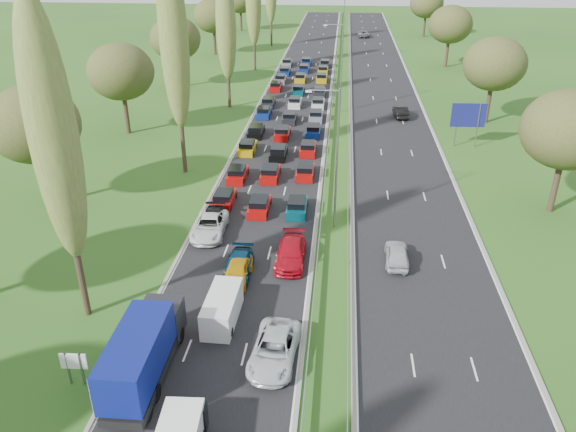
% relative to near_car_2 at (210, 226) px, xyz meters
% --- Properties ---
extents(ground, '(260.00, 260.00, 0.00)m').
position_rel_near_car_2_xyz_m(ground, '(10.35, 39.38, -0.80)').
color(ground, '#245019').
rests_on(ground, ground).
extents(near_carriageway, '(10.50, 215.00, 0.04)m').
position_rel_near_car_2_xyz_m(near_carriageway, '(3.60, 41.88, -0.80)').
color(near_carriageway, black).
rests_on(near_carriageway, ground).
extents(far_carriageway, '(10.50, 215.00, 0.04)m').
position_rel_near_car_2_xyz_m(far_carriageway, '(17.10, 41.88, -0.80)').
color(far_carriageway, black).
rests_on(far_carriageway, ground).
extents(central_reservation, '(2.36, 215.00, 0.32)m').
position_rel_near_car_2_xyz_m(central_reservation, '(10.35, 41.88, -0.25)').
color(central_reservation, gray).
rests_on(central_reservation, ground).
extents(lamp_columns, '(0.18, 140.18, 12.00)m').
position_rel_near_car_2_xyz_m(lamp_columns, '(10.35, 37.38, 5.20)').
color(lamp_columns, gray).
rests_on(lamp_columns, ground).
extents(poplar_row, '(2.80, 127.80, 22.44)m').
position_rel_near_car_2_xyz_m(poplar_row, '(-5.65, 27.54, 11.59)').
color(poplar_row, '#2D2116').
rests_on(poplar_row, ground).
extents(woodland_left, '(8.00, 166.00, 11.10)m').
position_rel_near_car_2_xyz_m(woodland_left, '(-16.15, 22.00, 6.88)').
color(woodland_left, '#2D2116').
rests_on(woodland_left, ground).
extents(woodland_right, '(8.00, 153.00, 11.10)m').
position_rel_near_car_2_xyz_m(woodland_right, '(29.85, 26.04, 6.88)').
color(woodland_right, '#2D2116').
rests_on(woodland_right, ground).
extents(traffic_queue_fill, '(9.03, 67.90, 0.80)m').
position_rel_near_car_2_xyz_m(traffic_queue_fill, '(3.57, 36.70, -0.36)').
color(traffic_queue_fill, '#A50C0A').
rests_on(traffic_queue_fill, ground).
extents(near_car_2, '(2.78, 5.68, 1.55)m').
position_rel_near_car_2_xyz_m(near_car_2, '(0.00, 0.00, 0.00)').
color(near_car_2, silver).
rests_on(near_car_2, near_carriageway).
extents(near_car_3, '(2.48, 5.30, 1.49)m').
position_rel_near_car_2_xyz_m(near_car_3, '(0.04, 0.77, -0.03)').
color(near_car_3, black).
rests_on(near_car_3, near_carriageway).
extents(near_car_7, '(2.00, 4.80, 1.39)m').
position_rel_near_car_2_xyz_m(near_car_7, '(3.47, -5.90, -0.08)').
color(near_car_7, '#05314F').
rests_on(near_car_7, near_carriageway).
extents(near_car_8, '(1.88, 4.44, 1.50)m').
position_rel_near_car_2_xyz_m(near_car_8, '(3.54, -6.71, -0.03)').
color(near_car_8, '#CC920D').
rests_on(near_car_8, near_carriageway).
extents(near_car_10, '(2.95, 5.73, 1.54)m').
position_rel_near_car_2_xyz_m(near_car_10, '(7.22, -14.92, -0.00)').
color(near_car_10, silver).
rests_on(near_car_10, near_carriageway).
extents(near_car_11, '(2.22, 5.38, 1.56)m').
position_rel_near_car_2_xyz_m(near_car_11, '(7.18, -3.77, 0.00)').
color(near_car_11, '#AC0A18').
rests_on(near_car_11, near_carriageway).
extents(near_car_12, '(1.76, 3.94, 1.32)m').
position_rel_near_car_2_xyz_m(near_car_12, '(6.86, -3.93, -0.12)').
color(near_car_12, white).
rests_on(near_car_12, near_carriageway).
extents(far_car_0, '(1.88, 4.39, 1.48)m').
position_rel_near_car_2_xyz_m(far_car_0, '(15.24, -3.08, -0.04)').
color(far_car_0, '#ACB1B6').
rests_on(far_car_0, far_carriageway).
extents(far_car_1, '(1.97, 4.73, 1.52)m').
position_rel_near_car_2_xyz_m(far_car_1, '(18.67, 35.59, -0.02)').
color(far_car_1, black).
rests_on(far_car_1, far_carriageway).
extents(far_car_2, '(2.83, 5.61, 1.52)m').
position_rel_near_car_2_xyz_m(far_car_2, '(15.15, 102.64, -0.02)').
color(far_car_2, slate).
rests_on(far_car_2, far_carriageway).
extents(blue_lorry, '(2.41, 8.67, 3.66)m').
position_rel_near_car_2_xyz_m(blue_lorry, '(0.19, -17.07, 1.11)').
color(blue_lorry, black).
rests_on(blue_lorry, near_carriageway).
extents(white_van_rear, '(1.88, 4.79, 1.93)m').
position_rel_near_car_2_xyz_m(white_van_rear, '(3.42, -11.30, 0.19)').
color(white_van_rear, silver).
rests_on(white_van_rear, near_carriageway).
extents(info_sign, '(1.50, 0.17, 2.10)m').
position_rel_near_car_2_xyz_m(info_sign, '(-3.55, -17.91, 0.57)').
color(info_sign, gray).
rests_on(info_sign, ground).
extents(direction_sign, '(4.00, 0.29, 5.20)m').
position_rel_near_car_2_xyz_m(direction_sign, '(25.25, 24.30, 2.77)').
color(direction_sign, gray).
rests_on(direction_sign, ground).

